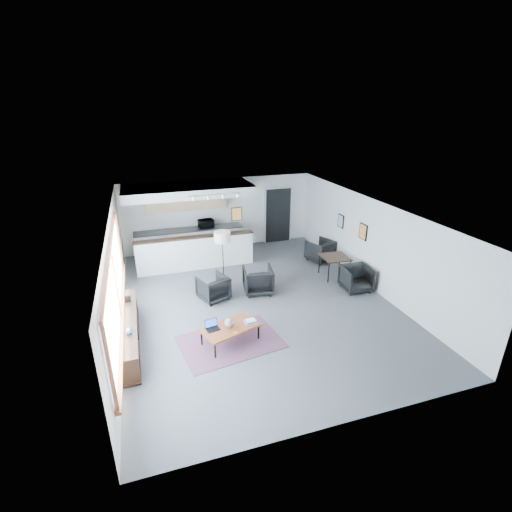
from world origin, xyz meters
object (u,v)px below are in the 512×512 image
object	(u,v)px
ceramic_pot	(229,323)
microwave	(206,223)
laptop	(212,326)
dining_table	(335,258)
dining_chair_far	(320,251)
armchair_right	(258,279)
armchair_left	(213,287)
coffee_table	(230,328)
floor_lamp	(222,239)
dining_chair_near	(356,279)
book_stack	(251,321)

from	to	relation	value
ceramic_pot	microwave	distance (m)	5.85
laptop	dining_table	distance (m)	4.97
dining_chair_far	microwave	xyz separation A→B (m)	(-3.57, 2.07, 0.76)
dining_chair_far	laptop	bearing A→B (deg)	17.18
armchair_right	armchair_left	bearing A→B (deg)	9.98
coffee_table	ceramic_pot	distance (m)	0.14
coffee_table	floor_lamp	world-z (taller)	floor_lamp
dining_table	dining_chair_far	xyz separation A→B (m)	(0.17, 1.29, -0.26)
ceramic_pot	dining_chair_near	size ratio (longest dim) A/B	0.32
microwave	floor_lamp	bearing A→B (deg)	-99.11
book_stack	armchair_left	world-z (taller)	armchair_left
dining_chair_near	microwave	distance (m)	5.70
armchair_left	floor_lamp	distance (m)	1.47
floor_lamp	microwave	xyz separation A→B (m)	(0.02, 2.77, -0.33)
floor_lamp	dining_chair_far	bearing A→B (deg)	10.99
laptop	dining_chair_near	xyz separation A→B (m)	(4.52, 1.33, -0.13)
book_stack	dining_chair_far	world-z (taller)	dining_chair_far
armchair_left	dining_chair_near	size ratio (longest dim) A/B	1.11
laptop	book_stack	xyz separation A→B (m)	(0.89, -0.05, -0.02)
armchair_left	floor_lamp	bearing A→B (deg)	-139.83
dining_table	microwave	distance (m)	4.81
armchair_left	armchair_right	bearing A→B (deg)	160.35
coffee_table	armchair_left	xyz separation A→B (m)	(0.05, 2.12, -0.00)
armchair_right	dining_table	bearing A→B (deg)	-164.72
ceramic_pot	book_stack	xyz separation A→B (m)	(0.51, 0.02, -0.07)
laptop	ceramic_pot	bearing A→B (deg)	-21.10
dining_chair_far	microwave	bearing A→B (deg)	-51.68
laptop	armchair_right	xyz separation A→B (m)	(1.76, 2.08, -0.06)
ceramic_pot	armchair_right	size ratio (longest dim) A/B	0.26
laptop	armchair_left	size ratio (longest dim) A/B	0.44
book_stack	dining_chair_near	bearing A→B (deg)	20.83
ceramic_pot	floor_lamp	bearing A→B (deg)	79.40
ceramic_pot	dining_table	world-z (taller)	dining_table
coffee_table	armchair_right	world-z (taller)	armchair_right
dining_chair_near	armchair_right	bearing A→B (deg)	167.93
armchair_right	dining_table	xyz separation A→B (m)	(2.61, 0.28, 0.20)
armchair_right	floor_lamp	size ratio (longest dim) A/B	0.50
microwave	ceramic_pot	bearing A→B (deg)	-104.50
dining_table	dining_chair_near	xyz separation A→B (m)	(0.15, -1.02, -0.27)
laptop	ceramic_pot	distance (m)	0.39
coffee_table	dining_chair_near	distance (m)	4.35
dining_chair_far	microwave	size ratio (longest dim) A/B	1.35
dining_chair_near	floor_lamp	bearing A→B (deg)	158.65
dining_table	armchair_right	bearing A→B (deg)	-173.95
armchair_right	book_stack	bearing A→B (deg)	76.99
ceramic_pot	dining_chair_far	xyz separation A→B (m)	(4.16, 3.72, -0.17)
laptop	armchair_right	world-z (taller)	armchair_right
book_stack	dining_table	distance (m)	4.24
book_stack	dining_chair_far	bearing A→B (deg)	45.37
ceramic_pot	dining_chair_near	bearing A→B (deg)	18.70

